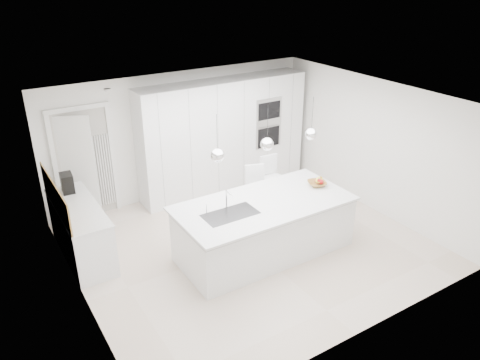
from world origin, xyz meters
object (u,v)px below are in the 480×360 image
island_base (265,229)px  bar_stool_left (259,196)px  espresso_machine (67,183)px  fruit_bowl (317,184)px  bar_stool_right (272,186)px

island_base → bar_stool_left: size_ratio=2.54×
bar_stool_left → espresso_machine: bearing=175.5°
espresso_machine → bar_stool_left: bearing=-17.1°
island_base → espresso_machine: bearing=140.3°
island_base → fruit_bowl: fruit_bowl is taller
island_base → bar_stool_right: size_ratio=2.47×
island_base → bar_stool_right: (0.87, 1.02, 0.14)m
island_base → fruit_bowl: bearing=3.8°
fruit_bowl → island_base: bearing=-176.2°
fruit_bowl → bar_stool_right: (-0.25, 0.94, -0.37)m
espresso_machine → bar_stool_left: espresso_machine is taller
bar_stool_left → bar_stool_right: bearing=39.5°
island_base → espresso_machine: espresso_machine is taller
island_base → fruit_bowl: size_ratio=8.93×
island_base → fruit_bowl: (1.12, 0.07, 0.51)m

